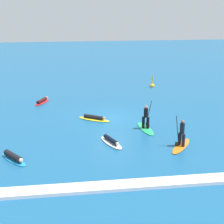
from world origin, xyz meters
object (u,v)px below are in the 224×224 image
surfer_on_blue_board (13,157)px  surfer_on_orange_board (181,140)px  marker_buoy (152,85)px  surfer_on_green_board (146,123)px  surfer_on_red_board (42,101)px  surfer_on_yellow_board (94,118)px  surfer_on_white_board (111,141)px

surfer_on_blue_board → surfer_on_orange_board: size_ratio=0.88×
marker_buoy → surfer_on_green_board: bearing=-106.3°
surfer_on_red_board → surfer_on_blue_board: bearing=-160.7°
surfer_on_yellow_board → marker_buoy: marker_buoy is taller
surfer_on_white_board → surfer_on_red_board: bearing=-175.9°
surfer_on_white_board → marker_buoy: 16.49m
surfer_on_blue_board → surfer_on_orange_board: 10.26m
surfer_on_blue_board → surfer_on_white_board: 6.17m
surfer_on_white_board → marker_buoy: (6.58, 15.12, 0.04)m
surfer_on_orange_board → surfer_on_yellow_board: size_ratio=1.01×
surfer_on_blue_board → surfer_on_green_board: size_ratio=0.80×
surfer_on_green_board → marker_buoy: (3.76, 12.83, -0.27)m
surfer_on_green_board → surfer_on_red_board: 11.29m
surfer_on_red_board → surfer_on_yellow_board: (4.31, -5.58, -0.01)m
surfer_on_red_board → surfer_on_yellow_board: 7.05m
surfer_on_blue_board → marker_buoy: marker_buoy is taller
marker_buoy → surfer_on_blue_board: bearing=-126.6°
surfer_on_green_board → surfer_on_yellow_board: bearing=46.9°
surfer_on_green_board → marker_buoy: size_ratio=2.03×
surfer_on_green_board → surfer_on_white_board: 3.64m
surfer_on_red_board → surfer_on_white_board: (4.98, -10.44, -0.01)m
surfer_on_red_board → surfer_on_green_board: bearing=-112.6°
surfer_on_orange_board → surfer_on_yellow_board: bearing=-103.6°
surfer_on_yellow_board → surfer_on_white_board: 4.91m
surfer_on_blue_board → surfer_on_red_board: bearing=138.2°
surfer_on_orange_board → marker_buoy: bearing=-151.2°
surfer_on_yellow_board → surfer_on_blue_board: bearing=-96.0°
surfer_on_green_board → marker_buoy: bearing=-23.0°
surfer_on_red_board → marker_buoy: bearing=-44.3°
surfer_on_red_board → marker_buoy: marker_buoy is taller
surfer_on_blue_board → surfer_on_orange_board: bearing=55.7°
surfer_on_green_board → surfer_on_blue_board: bearing=107.9°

